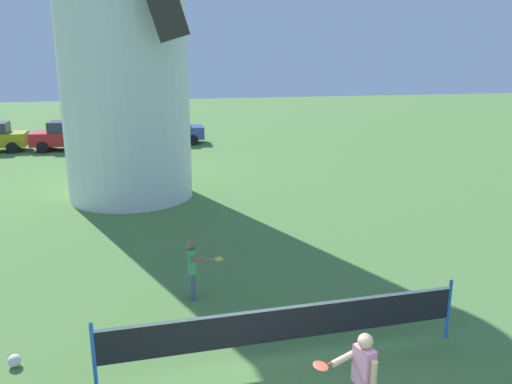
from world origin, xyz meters
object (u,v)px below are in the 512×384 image
(stray_ball, at_px, (14,361))
(parked_car_red, at_px, (73,135))
(parked_car_blue, at_px, (167,130))
(tennis_net, at_px, (287,324))
(player_far, at_px, (193,266))
(player_near, at_px, (362,375))

(stray_ball, distance_m, parked_car_red, 20.96)
(stray_ball, height_order, parked_car_blue, parked_car_blue)
(parked_car_blue, bearing_deg, parked_car_red, -171.20)
(tennis_net, distance_m, player_far, 2.85)
(tennis_net, height_order, player_near, player_near)
(parked_car_blue, bearing_deg, tennis_net, -89.61)
(stray_ball, bearing_deg, player_near, -28.20)
(player_near, height_order, stray_ball, player_near)
(player_near, distance_m, parked_car_red, 24.17)
(player_near, relative_size, stray_ball, 6.59)
(player_far, relative_size, stray_ball, 6.14)
(tennis_net, height_order, player_far, player_far)
(tennis_net, relative_size, stray_ball, 29.00)
(parked_car_blue, bearing_deg, stray_ball, -100.67)
(player_far, bearing_deg, player_near, -68.28)
(player_near, relative_size, parked_car_red, 0.31)
(player_near, distance_m, player_far, 4.54)
(player_far, height_order, stray_ball, player_far)
(tennis_net, height_order, stray_ball, tennis_net)
(tennis_net, distance_m, stray_ball, 4.39)
(stray_ball, bearing_deg, parked_car_red, 92.78)
(player_near, height_order, parked_car_red, parked_car_red)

